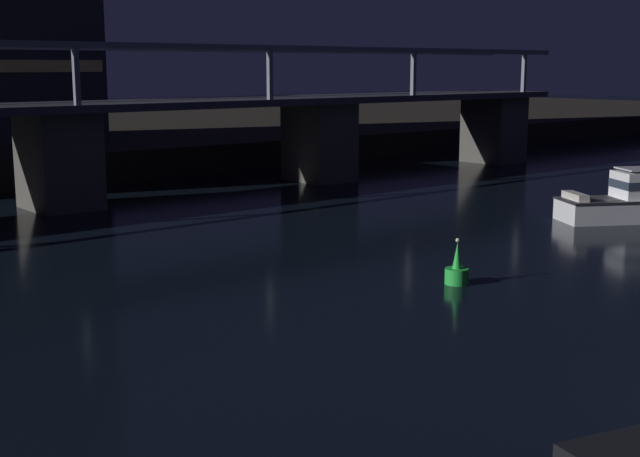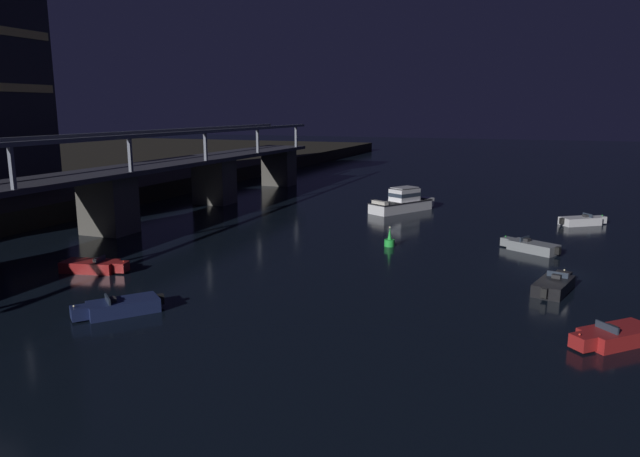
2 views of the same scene
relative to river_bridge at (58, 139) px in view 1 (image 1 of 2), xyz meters
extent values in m
cube|color=#4C4944|center=(0.00, 0.01, -1.24)|extent=(3.60, 4.40, 5.55)
cube|color=#4C4944|center=(19.36, 0.01, -1.24)|extent=(3.60, 4.40, 5.55)
cube|color=#4C4944|center=(38.72, 0.01, -1.24)|extent=(3.60, 4.40, 5.55)
cube|color=#33333D|center=(0.00, 0.01, 1.76)|extent=(83.44, 6.40, 0.45)
cube|color=slate|center=(0.00, -2.89, 5.19)|extent=(83.44, 0.36, 0.36)
cube|color=slate|center=(0.00, 2.91, 5.19)|extent=(83.44, 0.36, 0.36)
cube|color=slate|center=(0.00, -2.89, 3.59)|extent=(0.30, 0.30, 3.20)
cube|color=slate|center=(12.91, -2.89, 3.59)|extent=(0.30, 0.30, 3.20)
cube|color=slate|center=(25.81, -2.89, 3.59)|extent=(0.30, 0.30, 3.20)
cube|color=slate|center=(38.72, -2.89, 3.59)|extent=(0.30, 0.30, 3.20)
cube|color=#F2D172|center=(6.43, 16.37, 4.08)|extent=(8.82, 0.10, 0.90)
cube|color=silver|center=(21.83, -23.26, -3.41)|extent=(8.22, 6.27, 1.20)
cube|color=black|center=(21.83, -23.26, -2.86)|extent=(8.33, 6.38, 0.10)
cube|color=#B7B2A8|center=(18.90, -21.55, -2.63)|extent=(1.57, 2.10, 0.36)
cylinder|color=green|center=(4.17, -26.38, -3.71)|extent=(0.90, 0.90, 0.60)
cone|color=green|center=(4.17, -26.38, -2.91)|extent=(0.36, 0.36, 1.00)
sphere|color=#F2EAB2|center=(4.17, -26.38, -2.33)|extent=(0.16, 0.16, 0.16)
camera|label=1|loc=(-19.99, -47.39, 4.05)|focal=48.53mm
camera|label=2|loc=(-43.97, -38.22, 7.64)|focal=32.73mm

